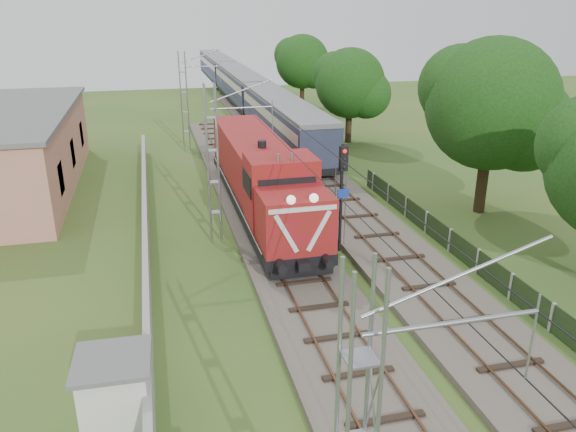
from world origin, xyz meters
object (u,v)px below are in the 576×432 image
object	(u,v)px
relay_hut	(116,391)
locomotive	(261,175)
coach_rake	(240,84)
signal_post	(342,180)

from	to	relation	value
relay_hut	locomotive	bearing A→B (deg)	65.17
locomotive	coach_rake	xyz separation A→B (m)	(5.00, 38.43, 0.14)
relay_hut	signal_post	bearing A→B (deg)	44.56
locomotive	signal_post	size ratio (longest dim) A/B	3.43
locomotive	signal_post	bearing A→B (deg)	-65.22
signal_post	locomotive	bearing A→B (deg)	114.78
coach_rake	relay_hut	distance (m)	55.84
coach_rake	signal_post	bearing A→B (deg)	-92.88
coach_rake	relay_hut	bearing A→B (deg)	-102.83
coach_rake	relay_hut	size ratio (longest dim) A/B	30.85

